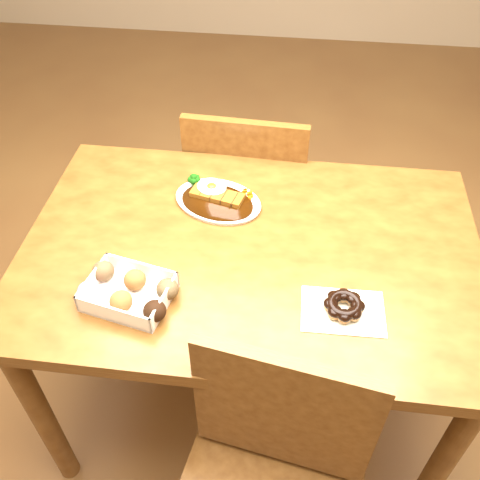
# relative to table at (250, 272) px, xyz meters

# --- Properties ---
(ground) EXTENTS (6.00, 6.00, 0.00)m
(ground) POSITION_rel_table_xyz_m (0.00, 0.00, -0.65)
(ground) COLOR brown
(ground) RESTS_ON ground
(table) EXTENTS (1.20, 0.80, 0.75)m
(table) POSITION_rel_table_xyz_m (0.00, 0.00, 0.00)
(table) COLOR #502A10
(table) RESTS_ON ground
(chair_far) EXTENTS (0.44, 0.44, 0.87)m
(chair_far) POSITION_rel_table_xyz_m (-0.06, 0.53, -0.17)
(chair_far) COLOR #502A10
(chair_far) RESTS_ON ground
(katsu_curry_plate) EXTENTS (0.29, 0.25, 0.05)m
(katsu_curry_plate) POSITION_rel_table_xyz_m (-0.12, 0.17, 0.11)
(katsu_curry_plate) COLOR white
(katsu_curry_plate) RESTS_ON table
(donut_box) EXTENTS (0.24, 0.19, 0.06)m
(donut_box) POSITION_rel_table_xyz_m (-0.27, -0.21, 0.13)
(donut_box) COLOR white
(donut_box) RESTS_ON table
(pon_de_ring) EXTENTS (0.20, 0.14, 0.04)m
(pon_de_ring) POSITION_rel_table_xyz_m (0.24, -0.18, 0.12)
(pon_de_ring) COLOR silver
(pon_de_ring) RESTS_ON table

